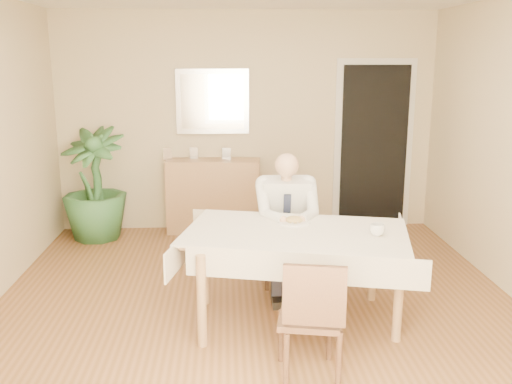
{
  "coord_description": "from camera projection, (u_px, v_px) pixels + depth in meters",
  "views": [
    {
      "loc": [
        -0.25,
        -4.33,
        2.06
      ],
      "look_at": [
        0.0,
        0.35,
        0.95
      ],
      "focal_mm": 40.0,
      "sensor_mm": 36.0,
      "label": 1
    }
  ],
  "objects": [
    {
      "name": "knife",
      "position": [
        300.0,
        222.0,
        4.55
      ],
      "size": [
        0.01,
        0.13,
        0.01
      ],
      "primitive_type": "cylinder",
      "rotation": [
        1.57,
        0.0,
        0.0
      ],
      "color": "silver",
      "rests_on": "dining_table"
    },
    {
      "name": "photo_frame_center",
      "position": [
        194.0,
        153.0,
        6.78
      ],
      "size": [
        0.1,
        0.02,
        0.14
      ],
      "primitive_type": "cube",
      "color": "silver",
      "rests_on": "sideboard"
    },
    {
      "name": "sideboard",
      "position": [
        214.0,
        196.0,
        6.83
      ],
      "size": [
        1.12,
        0.45,
        0.88
      ],
      "primitive_type": "cube",
      "rotation": [
        0.0,
        0.0,
        -0.07
      ],
      "color": "#9B7950",
      "rests_on": "ground"
    },
    {
      "name": "potted_palm",
      "position": [
        94.0,
        184.0,
        6.51
      ],
      "size": [
        0.91,
        0.91,
        1.29
      ],
      "primitive_type": "imported",
      "rotation": [
        0.0,
        0.0,
        -0.3
      ],
      "color": "#275227",
      "rests_on": "ground"
    },
    {
      "name": "window",
      "position": [
        300.0,
        240.0,
        1.96
      ],
      "size": [
        1.34,
        0.04,
        1.44
      ],
      "color": "silver",
      "rests_on": "room"
    },
    {
      "name": "chair_near",
      "position": [
        311.0,
        314.0,
        3.64
      ],
      "size": [
        0.46,
        0.46,
        0.83
      ],
      "rotation": [
        0.0,
        0.0,
        -0.19
      ],
      "color": "#3E2817",
      "rests_on": "ground"
    },
    {
      "name": "coffee_mug",
      "position": [
        377.0,
        230.0,
        4.28
      ],
      "size": [
        0.13,
        0.13,
        0.09
      ],
      "primitive_type": "imported",
      "rotation": [
        0.0,
        0.0,
        0.19
      ],
      "color": "white",
      "rests_on": "dining_table"
    },
    {
      "name": "room",
      "position": [
        258.0,
        158.0,
        4.4
      ],
      "size": [
        5.0,
        5.02,
        2.6
      ],
      "color": "brown",
      "rests_on": "ground"
    },
    {
      "name": "seated_man",
      "position": [
        287.0,
        218.0,
        5.0
      ],
      "size": [
        0.48,
        0.72,
        1.24
      ],
      "color": "silver",
      "rests_on": "ground"
    },
    {
      "name": "chair_far",
      "position": [
        284.0,
        231.0,
        5.32
      ],
      "size": [
        0.44,
        0.44,
        0.86
      ],
      "rotation": [
        0.0,
        0.0,
        0.08
      ],
      "color": "#3E2817",
      "rests_on": "ground"
    },
    {
      "name": "dining_table",
      "position": [
        296.0,
        241.0,
        4.42
      ],
      "size": [
        1.94,
        1.4,
        0.75
      ],
      "rotation": [
        0.0,
        0.0,
        -0.23
      ],
      "color": "#9B7950",
      "rests_on": "ground"
    },
    {
      "name": "fork",
      "position": [
        290.0,
        222.0,
        4.54
      ],
      "size": [
        0.01,
        0.13,
        0.01
      ],
      "primitive_type": "cylinder",
      "rotation": [
        1.57,
        0.0,
        0.0
      ],
      "color": "silver",
      "rests_on": "dining_table"
    },
    {
      "name": "mirror",
      "position": [
        212.0,
        102.0,
        6.72
      ],
      "size": [
        0.86,
        0.04,
        0.76
      ],
      "color": "silver",
      "rests_on": "room"
    },
    {
      "name": "photo_frame_right",
      "position": [
        226.0,
        154.0,
        6.73
      ],
      "size": [
        0.1,
        0.02,
        0.14
      ],
      "primitive_type": "cube",
      "color": "silver",
      "rests_on": "sideboard"
    },
    {
      "name": "photo_frame_left",
      "position": [
        167.0,
        154.0,
        6.71
      ],
      "size": [
        0.1,
        0.02,
        0.14
      ],
      "primitive_type": "cube",
      "color": "silver",
      "rests_on": "sideboard"
    },
    {
      "name": "plate",
      "position": [
        294.0,
        222.0,
        4.61
      ],
      "size": [
        0.26,
        0.26,
        0.02
      ],
      "primitive_type": "cylinder",
      "color": "white",
      "rests_on": "dining_table"
    },
    {
      "name": "food",
      "position": [
        294.0,
        220.0,
        4.6
      ],
      "size": [
        0.14,
        0.14,
        0.06
      ],
      "primitive_type": "ellipsoid",
      "color": "olive",
      "rests_on": "dining_table"
    },
    {
      "name": "doorway",
      "position": [
        374.0,
        146.0,
        6.94
      ],
      "size": [
        0.96,
        0.07,
        2.1
      ],
      "color": "silver",
      "rests_on": "ground"
    }
  ]
}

